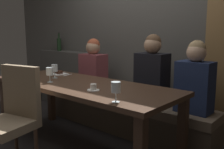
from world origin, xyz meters
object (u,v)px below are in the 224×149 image
(wine_glass_near_right, at_px, (50,72))
(diner_redhead, at_px, (93,66))
(dining_table, at_px, (81,91))
(dessert_plate, at_px, (59,73))
(chair_near_side, at_px, (13,113))
(espresso_cup, at_px, (93,88))
(wine_glass_end_right, at_px, (55,69))
(wine_bottle_dark_red, at_px, (59,44))
(fork_on_table, at_px, (68,75))
(wine_glass_center_back, at_px, (116,88))
(diner_bearded, at_px, (152,71))
(diner_far_end, at_px, (195,79))
(wine_glass_far_left, at_px, (34,72))
(banquette_bench, at_px, (121,113))
(wine_glass_far_right, at_px, (13,69))

(wine_glass_near_right, bearing_deg, diner_redhead, 104.53)
(dining_table, distance_m, dessert_plate, 0.69)
(chair_near_side, distance_m, dessert_plate, 1.09)
(diner_redhead, bearing_deg, espresso_cup, -45.08)
(wine_glass_end_right, bearing_deg, diner_redhead, 94.75)
(wine_bottle_dark_red, bearing_deg, diner_redhead, -14.91)
(fork_on_table, bearing_deg, wine_glass_center_back, -38.46)
(wine_glass_center_back, bearing_deg, wine_glass_near_right, 172.13)
(diner_bearded, xyz_separation_m, wine_glass_end_right, (-0.93, -0.70, 0.02))
(dining_table, height_order, dessert_plate, dessert_plate)
(diner_far_end, bearing_deg, wine_glass_near_right, -144.66)
(chair_near_side, height_order, dessert_plate, chair_near_side)
(fork_on_table, bearing_deg, espresso_cup, -39.31)
(diner_redhead, height_order, dessert_plate, diner_redhead)
(wine_glass_end_right, xyz_separation_m, wine_glass_center_back, (1.25, -0.34, 0.00))
(wine_glass_far_left, bearing_deg, dessert_plate, 113.44)
(wine_bottle_dark_red, bearing_deg, diner_bearded, -8.69)
(banquette_bench, bearing_deg, chair_near_side, -95.16)
(dining_table, bearing_deg, wine_glass_far_right, -156.94)
(wine_bottle_dark_red, relative_size, wine_glass_near_right, 1.99)
(dining_table, height_order, wine_bottle_dark_red, wine_bottle_dark_red)
(dessert_plate, bearing_deg, espresso_cup, -20.09)
(dining_table, xyz_separation_m, wine_glass_center_back, (0.77, -0.33, 0.20))
(chair_near_side, height_order, wine_glass_center_back, chair_near_side)
(dining_table, distance_m, fork_on_table, 0.58)
(wine_glass_center_back, bearing_deg, chair_near_side, -156.55)
(wine_bottle_dark_red, height_order, espresso_cup, wine_bottle_dark_red)
(wine_bottle_dark_red, xyz_separation_m, wine_glass_end_right, (1.23, -1.03, -0.22))
(diner_redhead, relative_size, dessert_plate, 3.93)
(dining_table, bearing_deg, wine_glass_end_right, 178.38)
(wine_glass_near_right, bearing_deg, espresso_cup, 2.25)
(wine_glass_far_left, bearing_deg, banquette_bench, 65.86)
(wine_glass_far_left, height_order, wine_glass_end_right, same)
(diner_bearded, distance_m, wine_glass_near_right, 1.17)
(dining_table, distance_m, diner_bearded, 0.86)
(diner_redhead, relative_size, fork_on_table, 4.39)
(wine_glass_center_back, bearing_deg, wine_glass_end_right, 164.55)
(wine_glass_far_left, relative_size, wine_glass_center_back, 1.00)
(wine_glass_far_right, xyz_separation_m, espresso_cup, (1.15, 0.18, -0.09))
(diner_bearded, height_order, wine_glass_near_right, diner_bearded)
(wine_glass_end_right, distance_m, dessert_plate, 0.28)
(diner_bearded, distance_m, wine_glass_end_right, 1.16)
(wine_glass_end_right, xyz_separation_m, wine_glass_far_right, (-0.33, -0.35, 0.00))
(wine_glass_center_back, xyz_separation_m, fork_on_table, (-1.29, 0.58, -0.11))
(diner_redhead, distance_m, wine_glass_far_right, 1.10)
(banquette_bench, bearing_deg, dessert_plate, -143.04)
(banquette_bench, height_order, diner_bearded, diner_bearded)
(wine_glass_far_right, relative_size, fork_on_table, 0.96)
(chair_near_side, distance_m, diner_redhead, 1.53)
(chair_near_side, relative_size, wine_glass_far_left, 5.98)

